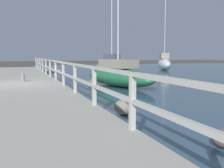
# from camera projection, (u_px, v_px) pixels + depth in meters

# --- Properties ---
(ground_plane) EXTENTS (120.00, 120.00, 0.00)m
(ground_plane) POSITION_uv_depth(u_px,v_px,m) (13.00, 90.00, 12.23)
(ground_plane) COLOR #4C473D
(dock_walkway) EXTENTS (4.49, 36.00, 0.29)m
(dock_walkway) POSITION_uv_depth(u_px,v_px,m) (13.00, 87.00, 12.22)
(dock_walkway) COLOR #B2AD9E
(dock_walkway) RESTS_ON ground
(railing) EXTENTS (0.10, 32.50, 1.06)m
(railing) POSITION_uv_depth(u_px,v_px,m) (59.00, 68.00, 12.85)
(railing) COLOR beige
(railing) RESTS_ON dock_walkway
(boulder_water_edge) EXTENTS (0.45, 0.40, 0.34)m
(boulder_water_edge) POSITION_uv_depth(u_px,v_px,m) (224.00, 138.00, 4.66)
(boulder_water_edge) COLOR #666056
(boulder_water_edge) RESTS_ON ground
(boulder_far_strip) EXTENTS (0.44, 0.39, 0.33)m
(boulder_far_strip) POSITION_uv_depth(u_px,v_px,m) (47.00, 71.00, 24.19)
(boulder_far_strip) COLOR gray
(boulder_far_strip) RESTS_ON ground
(boulder_upstream) EXTENTS (0.50, 0.45, 0.37)m
(boulder_upstream) POSITION_uv_depth(u_px,v_px,m) (92.00, 83.00, 13.67)
(boulder_upstream) COLOR #666056
(boulder_upstream) RESTS_ON ground
(boulder_downstream) EXTENTS (0.40, 0.36, 0.30)m
(boulder_downstream) POSITION_uv_depth(u_px,v_px,m) (53.00, 71.00, 24.85)
(boulder_downstream) COLOR gray
(boulder_downstream) RESTS_ON ground
(boulder_near_dock) EXTENTS (0.58, 0.52, 0.43)m
(boulder_near_dock) POSITION_uv_depth(u_px,v_px,m) (124.00, 107.00, 7.20)
(boulder_near_dock) COLOR gray
(boulder_near_dock) RESTS_ON ground
(boulder_mid_strip) EXTENTS (0.43, 0.38, 0.32)m
(boulder_mid_strip) POSITION_uv_depth(u_px,v_px,m) (59.00, 71.00, 23.97)
(boulder_mid_strip) COLOR gray
(boulder_mid_strip) RESTS_ON ground
(mooring_bollard) EXTENTS (0.20, 0.20, 0.44)m
(mooring_bollard) POSITION_uv_depth(u_px,v_px,m) (23.00, 77.00, 13.40)
(mooring_bollard) COLOR gray
(mooring_bollard) RESTS_ON dock_walkway
(sailboat_white) EXTENTS (2.78, 4.65, 7.84)m
(sailboat_white) POSITION_uv_depth(u_px,v_px,m) (164.00, 63.00, 28.60)
(sailboat_white) COLOR white
(sailboat_white) RESTS_ON water_surface
(sailboat_green) EXTENTS (2.87, 5.69, 5.59)m
(sailboat_green) POSITION_uv_depth(u_px,v_px,m) (118.00, 75.00, 13.75)
(sailboat_green) COLOR #236B42
(sailboat_green) RESTS_ON water_surface
(sailboat_gray) EXTENTS (2.30, 4.23, 6.14)m
(sailboat_gray) POSITION_uv_depth(u_px,v_px,m) (112.00, 67.00, 21.19)
(sailboat_gray) COLOR gray
(sailboat_gray) RESTS_ON water_surface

